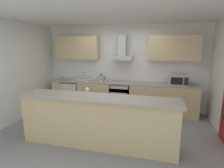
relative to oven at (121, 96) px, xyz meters
The scene contains 15 objects.
ground 1.46m from the oven, 89.92° to the right, with size 5.98×4.46×0.02m, color gray.
ceiling 2.56m from the oven, 89.92° to the right, with size 5.98×4.46×0.02m, color white.
wall_back 0.93m from the oven, 89.72° to the left, with size 5.98×0.12×2.60m, color white.
wall_left 3.02m from the oven, 151.50° to the right, with size 0.12×4.46×2.60m, color white.
backsplash_tile 0.84m from the oven, 89.66° to the left, with size 4.23×0.02×0.66m, color white.
counter_back 0.03m from the oven, 85.67° to the left, with size 4.38×0.60×0.90m.
counter_island 2.10m from the oven, 90.69° to the right, with size 3.17×0.64×1.01m.
upper_cabinets 1.46m from the oven, 89.35° to the left, with size 4.32×0.32×0.70m.
oven is the anchor object (origin of this frame).
refrigerator 1.62m from the oven, behind, with size 0.58×0.60×0.85m.
microwave 1.73m from the oven, ahead, with size 0.50×0.38×0.30m.
sink 1.32m from the oven, behind, with size 0.50×0.40×0.26m.
kettle 0.82m from the oven, behind, with size 0.29×0.15×0.24m.
range_hood 1.33m from the oven, 90.00° to the left, with size 0.62×0.45×0.72m.
wine_glass 2.22m from the oven, 95.97° to the right, with size 0.08×0.08×0.18m.
Camera 1 is at (1.12, -3.99, 1.97)m, focal length 29.81 mm.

